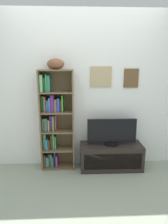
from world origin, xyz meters
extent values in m
cube|color=gray|center=(0.00, 0.00, -0.02)|extent=(5.20, 5.20, 0.04)
cube|color=white|center=(0.00, 1.13, 1.21)|extent=(4.80, 0.06, 2.42)
cube|color=tan|center=(0.25, 1.09, 1.44)|extent=(0.33, 0.02, 0.31)
cube|color=tan|center=(0.25, 1.09, 1.44)|extent=(0.28, 0.01, 0.26)
cube|color=brown|center=(0.72, 1.09, 1.41)|extent=(0.23, 0.02, 0.29)
cube|color=slate|center=(0.72, 1.09, 1.41)|extent=(0.18, 0.01, 0.24)
cube|color=brown|center=(-0.67, 0.97, 0.77)|extent=(0.02, 0.26, 1.55)
cube|color=brown|center=(-0.18, 0.97, 0.77)|extent=(0.02, 0.26, 1.55)
cube|color=brown|center=(-0.42, 1.10, 0.77)|extent=(0.51, 0.01, 1.55)
cube|color=brown|center=(-0.42, 0.97, 0.01)|extent=(0.47, 0.25, 0.02)
cube|color=brown|center=(-0.42, 0.97, 0.31)|extent=(0.47, 0.25, 0.02)
cube|color=brown|center=(-0.42, 0.97, 0.61)|extent=(0.47, 0.25, 0.02)
cube|color=brown|center=(-0.42, 0.97, 0.92)|extent=(0.47, 0.25, 0.02)
cube|color=brown|center=(-0.42, 0.97, 1.22)|extent=(0.47, 0.25, 0.02)
cube|color=brown|center=(-0.42, 0.97, 1.54)|extent=(0.47, 0.25, 0.02)
cube|color=olive|center=(-0.64, 1.01, 0.11)|extent=(0.02, 0.16, 0.19)
cube|color=#5C9FB3|center=(-0.60, 1.01, 0.10)|extent=(0.04, 0.16, 0.16)
cube|color=brown|center=(-0.56, 1.01, 0.13)|extent=(0.02, 0.17, 0.22)
cube|color=#26BB87|center=(-0.53, 1.00, 0.13)|extent=(0.02, 0.18, 0.21)
cube|color=#485C3B|center=(-0.51, 0.99, 0.11)|extent=(0.02, 0.20, 0.18)
cube|color=#44527B|center=(-0.48, 1.02, 0.14)|extent=(0.02, 0.14, 0.24)
cube|color=#7D3F99|center=(-0.45, 0.99, 0.11)|extent=(0.03, 0.19, 0.19)
cube|color=#66B076|center=(-0.63, 1.01, 0.44)|extent=(0.04, 0.16, 0.24)
cube|color=teal|center=(-0.59, 0.99, 0.41)|extent=(0.03, 0.20, 0.17)
cube|color=brown|center=(-0.56, 1.00, 0.40)|extent=(0.02, 0.18, 0.16)
cube|color=#405D2E|center=(-0.52, 1.02, 0.43)|extent=(0.04, 0.13, 0.22)
cube|color=olive|center=(-0.49, 1.00, 0.45)|extent=(0.02, 0.18, 0.25)
cube|color=#2F7651|center=(-0.46, 1.00, 0.43)|extent=(0.02, 0.19, 0.21)
cube|color=#477173|center=(-0.63, 1.00, 0.72)|extent=(0.04, 0.17, 0.19)
cube|color=#416851|center=(-0.59, 0.99, 0.72)|extent=(0.04, 0.19, 0.20)
cube|color=#B68742|center=(-0.55, 1.00, 0.71)|extent=(0.03, 0.18, 0.18)
cube|color=#4F299A|center=(-0.52, 1.01, 0.74)|extent=(0.04, 0.16, 0.24)
cube|color=#55823A|center=(-0.48, 0.99, 0.74)|extent=(0.02, 0.20, 0.24)
cube|color=#AA474C|center=(-0.45, 1.01, 0.74)|extent=(0.02, 0.15, 0.24)
cube|color=#185F24|center=(-0.63, 1.01, 1.05)|extent=(0.04, 0.16, 0.24)
cube|color=#915247|center=(-0.60, 1.00, 1.04)|extent=(0.03, 0.19, 0.23)
cube|color=teal|center=(-0.56, 1.01, 1.01)|extent=(0.04, 0.15, 0.17)
cube|color=#516AC0|center=(-0.52, 1.00, 1.03)|extent=(0.02, 0.19, 0.21)
cube|color=#5B2779|center=(-0.48, 0.99, 1.05)|extent=(0.04, 0.20, 0.26)
cube|color=brown|center=(-0.44, 0.99, 1.02)|extent=(0.04, 0.21, 0.19)
cube|color=#3154B1|center=(-0.39, 1.00, 1.03)|extent=(0.04, 0.19, 0.20)
cube|color=#C043AE|center=(-0.36, 1.02, 1.01)|extent=(0.02, 0.15, 0.17)
cube|color=green|center=(-0.33, 0.99, 1.05)|extent=(0.02, 0.19, 0.25)
cube|color=#7EC689|center=(-0.63, 0.99, 1.35)|extent=(0.04, 0.21, 0.25)
cube|color=#467743|center=(-0.59, 1.02, 1.33)|extent=(0.03, 0.13, 0.21)
cube|color=#35A85F|center=(-0.56, 1.00, 1.35)|extent=(0.02, 0.18, 0.25)
cube|color=#2D7B5F|center=(-0.53, 1.00, 1.35)|extent=(0.04, 0.18, 0.24)
ellipsoid|color=brown|center=(-0.42, 0.97, 1.63)|extent=(0.31, 0.25, 0.16)
cube|color=black|center=(0.42, 0.91, 0.20)|extent=(0.97, 0.38, 0.40)
cube|color=black|center=(0.42, 0.72, 0.20)|extent=(0.87, 0.01, 0.26)
cylinder|color=black|center=(0.42, 0.91, 0.42)|extent=(0.22, 0.22, 0.04)
cube|color=black|center=(0.42, 0.91, 0.63)|extent=(0.75, 0.04, 0.37)
cube|color=white|center=(0.42, 0.90, 0.63)|extent=(0.71, 0.01, 0.33)
camera|label=1|loc=(-0.14, -1.94, 1.61)|focal=31.38mm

